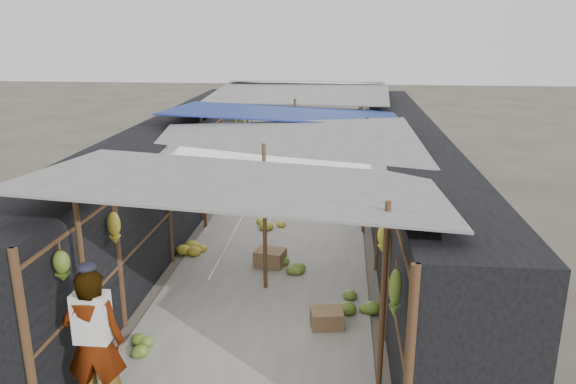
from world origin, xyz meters
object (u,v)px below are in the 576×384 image
(crate_near, at_px, (270,258))
(shopper_blue, at_px, (273,156))
(black_basin, at_px, (348,200))
(vendor_seated, at_px, (358,200))
(vendor_elderly, at_px, (95,344))

(crate_near, relative_size, shopper_blue, 0.31)
(black_basin, height_order, vendor_seated, vendor_seated)
(crate_near, relative_size, vendor_seated, 0.66)
(vendor_seated, bearing_deg, black_basin, 167.58)
(vendor_elderly, bearing_deg, black_basin, -118.89)
(black_basin, relative_size, vendor_elderly, 0.34)
(crate_near, xyz_separation_m, shopper_blue, (-0.65, 5.70, 0.71))
(crate_near, xyz_separation_m, vendor_elderly, (-1.46, -4.47, 0.78))
(shopper_blue, height_order, vendor_seated, shopper_blue)
(crate_near, distance_m, black_basin, 4.40)
(vendor_elderly, xyz_separation_m, shopper_blue, (0.80, 10.16, -0.06))
(black_basin, xyz_separation_m, shopper_blue, (-2.17, 1.56, 0.78))
(crate_near, height_order, vendor_elderly, vendor_elderly)
(black_basin, xyz_separation_m, vendor_seated, (0.23, -1.02, 0.32))
(crate_near, height_order, vendor_seated, vendor_seated)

